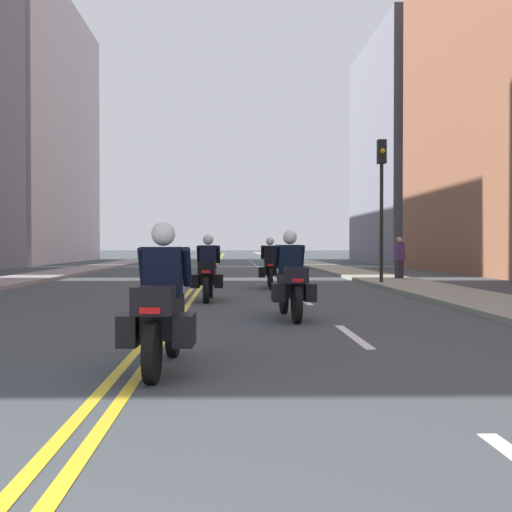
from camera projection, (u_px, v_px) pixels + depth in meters
ground_plane at (216, 263)px, 49.05m from camera, size 264.00×264.00×0.00m
sidewalk_left at (128, 262)px, 48.75m from camera, size 2.31×144.00×0.12m
sidewalk_right at (304, 262)px, 49.34m from camera, size 2.31×144.00×0.12m
centreline_yellow_inner at (215, 263)px, 49.04m from camera, size 0.12×132.00×0.01m
centreline_yellow_outer at (218, 263)px, 49.05m from camera, size 0.12×132.00×0.01m
lane_dashes_white at (267, 273)px, 30.19m from camera, size 0.14×56.40×0.01m
building_left_2 at (31, 132)px, 50.90m from camera, size 6.78×21.34×21.47m
building_right_2 at (418, 152)px, 48.61m from camera, size 7.96×15.08×17.43m
motorcycle_0 at (162, 310)px, 6.65m from camera, size 0.78×2.10×1.60m
motorcycle_1 at (291, 282)px, 11.36m from camera, size 0.78×2.22×1.63m
motorcycle_2 at (208, 274)px, 15.11m from camera, size 0.77×2.17×1.63m
motorcycle_3 at (270, 267)px, 19.64m from camera, size 0.77×2.14×1.62m
traffic_light_near at (382, 185)px, 20.89m from camera, size 0.28×0.38×4.92m
pedestrian_0 at (399, 258)px, 23.39m from camera, size 0.50×0.38×1.68m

